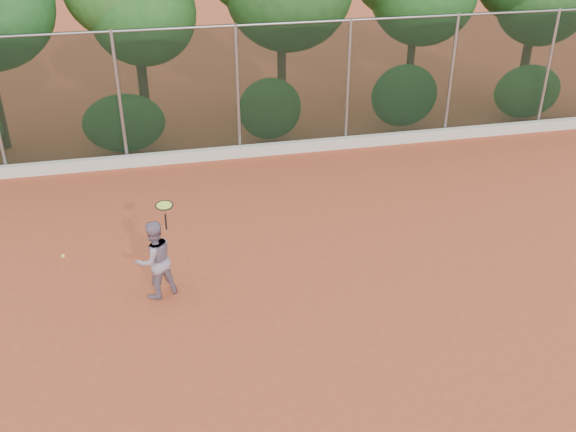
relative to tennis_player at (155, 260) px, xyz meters
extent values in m
plane|color=#A74727|center=(2.47, -0.82, -0.75)|extent=(80.00, 80.00, 0.00)
cube|color=silver|center=(2.47, 6.00, -0.60)|extent=(24.00, 0.20, 0.30)
imported|color=gray|center=(0.00, 0.00, 0.00)|extent=(0.90, 0.82, 1.50)
cube|color=black|center=(2.47, 6.18, 1.00)|extent=(24.00, 0.01, 3.50)
cylinder|color=gray|center=(2.47, 6.18, 2.70)|extent=(24.00, 0.06, 0.06)
cylinder|color=gray|center=(-0.53, 6.18, 1.00)|extent=(0.09, 0.09, 3.50)
cylinder|color=gray|center=(2.47, 6.18, 1.00)|extent=(0.09, 0.09, 3.50)
cylinder|color=gray|center=(5.47, 6.18, 1.00)|extent=(0.09, 0.09, 3.50)
cylinder|color=gray|center=(8.47, 6.18, 1.00)|extent=(0.09, 0.09, 3.50)
cylinder|color=gray|center=(11.47, 6.18, 1.00)|extent=(0.09, 0.09, 3.50)
cylinder|color=#3A2316|center=(0.07, 8.48, 0.45)|extent=(0.28, 0.28, 2.40)
ellipsoid|color=#20561D|center=(0.27, 8.38, 2.65)|extent=(2.90, 2.40, 2.80)
cylinder|color=#47291B|center=(4.07, 8.18, 0.75)|extent=(0.26, 0.26, 3.00)
cylinder|color=#3F2718|center=(8.17, 8.38, 0.60)|extent=(0.24, 0.24, 2.70)
cylinder|color=#44281A|center=(11.87, 7.98, 0.50)|extent=(0.28, 0.28, 2.50)
ellipsoid|color=#2F6526|center=(-0.53, 6.98, 0.10)|extent=(2.20, 1.16, 1.60)
ellipsoid|color=#326627|center=(3.47, 6.98, 0.20)|extent=(1.80, 1.04, 1.76)
ellipsoid|color=#286426|center=(7.47, 6.98, 0.30)|extent=(2.00, 1.10, 1.84)
ellipsoid|color=#37732B|center=(11.47, 6.98, 0.15)|extent=(2.16, 1.12, 1.64)
cylinder|color=black|center=(0.26, -0.08, 0.78)|extent=(0.04, 0.07, 0.32)
torus|color=black|center=(0.26, -0.14, 1.13)|extent=(0.33, 0.33, 0.06)
cylinder|color=#CEEB45|center=(0.26, -0.14, 1.13)|extent=(0.28, 0.28, 0.04)
sphere|color=#D3FB39|center=(-1.44, -0.45, 0.55)|extent=(0.06, 0.06, 0.06)
camera|label=1|loc=(0.21, -9.94, 6.12)|focal=40.00mm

